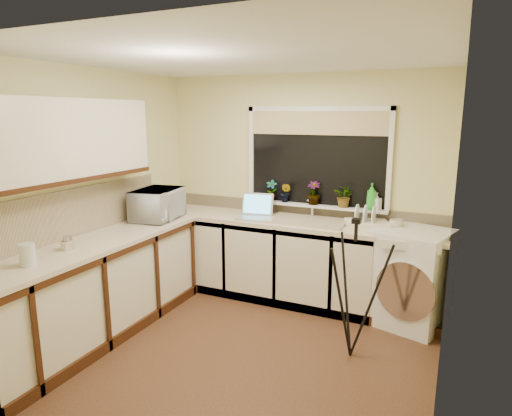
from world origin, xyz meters
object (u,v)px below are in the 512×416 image
Objects in this scene: soap_bottle_green at (372,196)px; glass_jug at (27,255)px; laptop at (255,212)px; cup_back at (396,225)px; microwave at (158,204)px; plant_a at (272,190)px; dish_rack at (367,224)px; tripod at (353,289)px; plant_c at (314,193)px; plant_d at (345,196)px; cup_left at (66,246)px; kettle at (158,214)px; steel_jar at (69,243)px; plant_b at (286,193)px; soap_bottle_clear at (377,201)px; washing_machine at (409,277)px.

glass_jug is at bearing -131.20° from soap_bottle_green.
laptop reaches higher than cup_back.
cup_back is at bearing -85.20° from microwave.
dish_rack is at bearing -9.01° from plant_a.
plant_c is (-0.71, 1.11, 0.58)m from tripod.
cup_back is at bearing -15.10° from plant_d.
plant_c is (-0.62, 0.18, 0.25)m from dish_rack.
cup_back is at bearing 37.39° from cup_left.
plant_c is (0.58, 0.26, 0.21)m from laptop.
cup_left is (-1.03, -2.01, -0.23)m from plant_a.
plant_d reaches higher than kettle.
steel_jar is 0.46× the size of plant_c.
cup_left is (-1.52, -2.01, -0.24)m from plant_c.
plant_c is at bearing 52.89° from cup_left.
plant_c is at bearing 52.44° from steel_jar.
plant_b is (1.08, 0.89, 0.16)m from kettle.
steel_jar reaches higher than dish_rack.
soap_bottle_green is 2.07× the size of cup_back.
soap_bottle_clear is (2.15, 2.41, 0.15)m from glass_jug.
soap_bottle_clear is at bearing 23.64° from kettle.
plant_c is at bearing 178.67° from plant_d.
plant_b reaches higher than microwave.
plant_c is 0.62m from soap_bottle_green.
washing_machine is 3.37m from glass_jug.
steel_jar is 2.24m from plant_a.
tripod reaches higher than laptop.
laptop is at bearing 61.10° from steel_jar.
plant_a reaches higher than laptop.
steel_jar is 3.03m from cup_back.
plant_c is at bearing 58.49° from glass_jug.
plant_b is 1.00m from soap_bottle_clear.
laptop is 2.32× the size of glass_jug.
microwave reaches higher than laptop.
cup_left is (-2.19, -2.01, -0.20)m from soap_bottle_clear.
dish_rack is 2.44× the size of glass_jug.
kettle is at bearing -149.33° from washing_machine.
plant_d reaches higher than plant_b.
soap_bottle_green reaches higher than kettle.
plant_a reaches higher than kettle.
soap_bottle_clear is (2.19, 1.98, 0.18)m from steel_jar.
plant_a is at bearing 131.91° from tripod.
tripod reaches higher than cup_left.
plant_b is (-1.03, 1.10, 0.56)m from tripod.
plant_a is at bearing 176.94° from plant_b.
plant_d reaches higher than soap_bottle_clear.
laptop is at bearing 141.24° from tripod.
tripod reaches higher than washing_machine.
plant_d is 0.28m from soap_bottle_green.
dish_rack is 2.33× the size of soap_bottle_clear.
tripod is 1.44m from plant_c.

